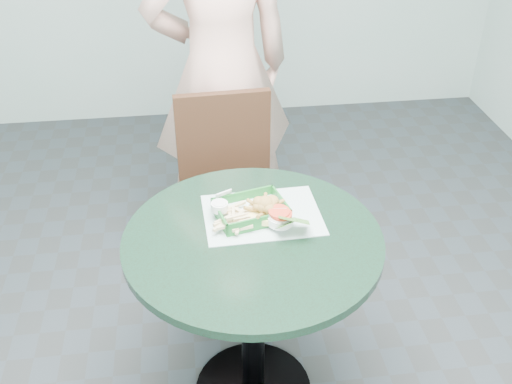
{
  "coord_description": "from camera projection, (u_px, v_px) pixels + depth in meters",
  "views": [
    {
      "loc": [
        -0.19,
        -1.52,
        1.96
      ],
      "look_at": [
        0.02,
        0.1,
        0.87
      ],
      "focal_mm": 42.0,
      "sensor_mm": 36.0,
      "label": 1
    }
  ],
  "objects": [
    {
      "name": "fries_pile",
      "position": [
        231.0,
        216.0,
        1.99
      ],
      "size": [
        0.12,
        0.14,
        0.05
      ],
      "primitive_type": null,
      "rotation": [
        0.0,
        0.0,
        -0.01
      ],
      "color": "beige",
      "rests_on": "food_basket"
    },
    {
      "name": "crab_sandwich",
      "position": [
        264.0,
        214.0,
        1.99
      ],
      "size": [
        0.13,
        0.13,
        0.07
      ],
      "rotation": [
        0.0,
        0.0,
        -0.16
      ],
      "color": "#EED570",
      "rests_on": "food_basket"
    },
    {
      "name": "diner_person",
      "position": [
        220.0,
        20.0,
        2.54
      ],
      "size": [
        0.95,
        0.73,
        2.32
      ],
      "primitive_type": "imported",
      "rotation": [
        0.0,
        0.0,
        3.37
      ],
      "color": "#E2A996",
      "rests_on": "floor"
    },
    {
      "name": "placemat",
      "position": [
        262.0,
        219.0,
        2.04
      ],
      "size": [
        0.4,
        0.31,
        0.0
      ],
      "primitive_type": "cube",
      "rotation": [
        0.0,
        0.0,
        0.03
      ],
      "color": "#A6BFBA",
      "rests_on": "cafe_table"
    },
    {
      "name": "sauce_ramekin",
      "position": [
        220.0,
        207.0,
        2.02
      ],
      "size": [
        0.06,
        0.06,
        0.03
      ],
      "rotation": [
        0.0,
        0.0,
        0.02
      ],
      "color": "white",
      "rests_on": "food_basket"
    },
    {
      "name": "dining_chair",
      "position": [
        227.0,
        186.0,
        2.61
      ],
      "size": [
        0.41,
        0.41,
        0.93
      ],
      "rotation": [
        0.0,
        0.0,
        0.05
      ],
      "color": "#402617",
      "rests_on": "floor"
    },
    {
      "name": "garnish_cup",
      "position": [
        278.0,
        227.0,
        1.94
      ],
      "size": [
        0.13,
        0.12,
        0.05
      ],
      "rotation": [
        0.0,
        0.0,
        0.42
      ],
      "color": "white",
      "rests_on": "food_basket"
    },
    {
      "name": "cafe_table",
      "position": [
        253.0,
        280.0,
        2.04
      ],
      "size": [
        0.85,
        0.85,
        0.75
      ],
      "color": "black",
      "rests_on": "floor"
    },
    {
      "name": "food_basket",
      "position": [
        251.0,
        217.0,
        2.03
      ],
      "size": [
        0.23,
        0.17,
        0.05
      ],
      "rotation": [
        0.0,
        0.0,
        0.25
      ],
      "color": "#176624",
      "rests_on": "placemat"
    }
  ]
}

